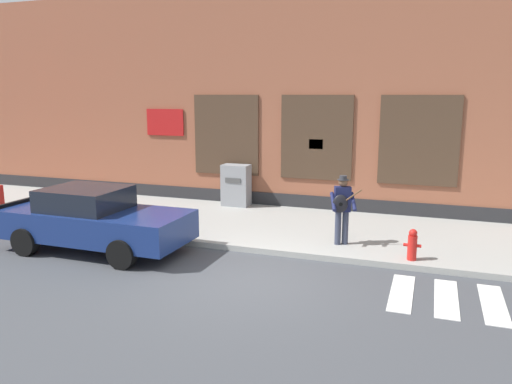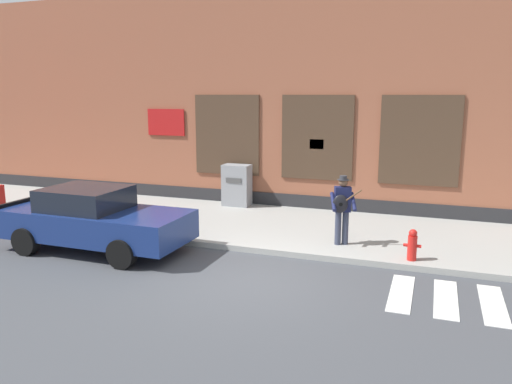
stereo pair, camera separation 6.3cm
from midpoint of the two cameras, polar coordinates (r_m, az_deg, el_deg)
The scene contains 7 objects.
ground_plane at distance 10.34m, azimuth -1.36°, elevation -9.99°, with size 160.00×160.00×0.00m, color #424449.
sidewalk at distance 13.88m, azimuth 4.48°, elevation -4.15°, with size 28.00×4.57×0.14m.
building_backdrop at distance 17.56m, azimuth 8.37°, elevation 10.36°, with size 28.00×4.06×7.05m.
red_car at distance 12.60m, azimuth -18.23°, elevation -2.99°, with size 4.61×2.02×1.53m.
busker at distance 12.08m, azimuth 9.66°, elevation -1.59°, with size 0.79×0.67×1.69m.
utility_box at distance 16.20m, azimuth -2.40°, elevation 0.78°, with size 0.88×0.56×1.34m.
fire_hydrant at distance 11.48m, azimuth 17.29°, elevation -5.78°, with size 0.38×0.20×0.70m.
Camera 1 is at (3.43, -9.01, 3.73)m, focal length 35.00 mm.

